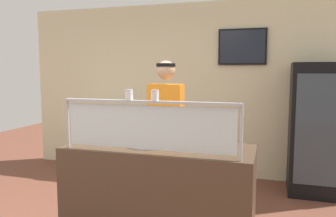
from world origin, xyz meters
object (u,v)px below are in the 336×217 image
worker_figure (166,128)px  drink_fridge (316,129)px  pizza_server (144,141)px  pizza_box_stack (101,117)px  parmesan_shaker (129,95)px  pepper_flake_shaker (155,96)px  pizza_tray (149,143)px

worker_figure → drink_fridge: size_ratio=1.00×
pizza_server → pizza_box_stack: (-1.45, 1.82, -0.06)m
parmesan_shaker → drink_fridge: drink_fridge is taller
parmesan_shaker → drink_fridge: (1.73, 2.17, -0.56)m
drink_fridge → pizza_box_stack: size_ratio=3.81×
parmesan_shaker → drink_fridge: size_ratio=0.05×
pizza_server → parmesan_shaker: size_ratio=3.06×
pepper_flake_shaker → pizza_box_stack: bearing=128.1°
worker_figure → pizza_box_stack: 1.85m
drink_fridge → pizza_box_stack: bearing=-179.2°
pizza_tray → pizza_box_stack: size_ratio=0.99×
pizza_server → drink_fridge: drink_fridge is taller
pepper_flake_shaker → worker_figure: bearing=102.3°
pizza_box_stack → drink_fridge: bearing=0.8°
parmesan_shaker → pepper_flake_shaker: size_ratio=1.01×
pizza_tray → drink_fridge: size_ratio=0.26×
pizza_server → pepper_flake_shaker: (0.22, -0.31, 0.45)m
pizza_server → worker_figure: worker_figure is taller
pizza_server → pizza_tray: bearing=24.1°
parmesan_shaker → pizza_box_stack: parmesan_shaker is taller
pizza_tray → drink_fridge: 2.49m
pizza_server → drink_fridge: (1.71, 1.87, -0.11)m
pizza_tray → drink_fridge: bearing=47.8°
parmesan_shaker → pepper_flake_shaker: (0.23, 0.00, -0.00)m
parmesan_shaker → worker_figure: size_ratio=0.05×
pepper_flake_shaker → pizza_server: bearing=125.4°
pizza_box_stack → worker_figure: bearing=-38.3°
pizza_tray → pizza_box_stack: bearing=129.6°
pizza_box_stack → parmesan_shaker: bearing=-56.0°
drink_fridge → pizza_tray: bearing=-132.2°
pizza_server → parmesan_shaker: parmesan_shaker is taller
parmesan_shaker → worker_figure: (0.02, 0.98, -0.44)m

